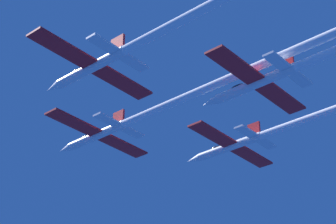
# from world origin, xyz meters

# --- Properties ---
(jet_lead) EXTENTS (14.88, 42.39, 2.46)m
(jet_lead) POSITION_xyz_m (-0.46, -11.75, 0.66)
(jet_lead) COLOR white
(jet_left_wing) EXTENTS (14.88, 46.15, 2.46)m
(jet_left_wing) POSITION_xyz_m (-11.15, -23.86, 0.42)
(jet_left_wing) COLOR white
(jet_right_wing) EXTENTS (14.88, 40.60, 2.46)m
(jet_right_wing) POSITION_xyz_m (11.74, -21.57, 0.35)
(jet_right_wing) COLOR white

